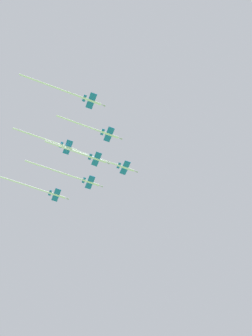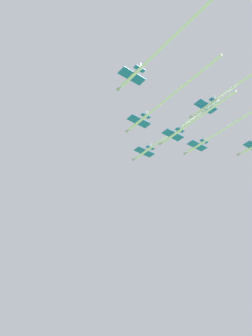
{
  "view_description": "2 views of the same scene",
  "coord_description": "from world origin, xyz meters",
  "px_view_note": "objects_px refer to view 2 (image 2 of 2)",
  "views": [
    {
      "loc": [
        -53.25,
        64.18,
        2.04
      ],
      "look_at": [
        16.65,
        -16.46,
        200.05
      ],
      "focal_mm": 46.33,
      "sensor_mm": 36.0,
      "label": 1
    },
    {
      "loc": [
        123.79,
        25.92,
        121.16
      ],
      "look_at": [
        5.68,
        -28.97,
        202.5
      ],
      "focal_mm": 38.83,
      "sensor_mm": 36.0,
      "label": 2
    }
  ],
  "objects_px": {
    "jet_lead": "(161,140)",
    "jet_starboard_inner": "(210,138)",
    "jet_port_outer": "(186,126)",
    "jet_port_trail": "(222,95)",
    "jet_port_inner": "(158,106)",
    "jet_starboard_outer": "(151,58)"
  },
  "relations": [
    {
      "from": "jet_port_trail",
      "to": "jet_lead",
      "type": "bearing_deg",
      "value": 90.0
    },
    {
      "from": "jet_starboard_inner",
      "to": "jet_port_outer",
      "type": "height_order",
      "value": "jet_starboard_inner"
    },
    {
      "from": "jet_port_outer",
      "to": "jet_port_trail",
      "type": "height_order",
      "value": "jet_port_trail"
    },
    {
      "from": "jet_port_outer",
      "to": "jet_starboard_outer",
      "type": "xyz_separation_m",
      "value": [
        32.22,
        0.18,
        0.41
      ]
    },
    {
      "from": "jet_port_outer",
      "to": "jet_port_trail",
      "type": "bearing_deg",
      "value": -90.0
    },
    {
      "from": "jet_lead",
      "to": "jet_starboard_inner",
      "type": "relative_size",
      "value": 1.25
    },
    {
      "from": "jet_starboard_inner",
      "to": "jet_lead",
      "type": "bearing_deg",
      "value": 143.0
    },
    {
      "from": "jet_port_inner",
      "to": "jet_port_outer",
      "type": "xyz_separation_m",
      "value": [
        -13.38,
        5.12,
        -0.04
      ]
    },
    {
      "from": "jet_port_inner",
      "to": "jet_starboard_outer",
      "type": "bearing_deg",
      "value": -136.63
    },
    {
      "from": "jet_port_outer",
      "to": "jet_port_inner",
      "type": "bearing_deg",
      "value": -173.31
    },
    {
      "from": "jet_port_inner",
      "to": "jet_starboard_inner",
      "type": "bearing_deg",
      "value": 6.15
    },
    {
      "from": "jet_lead",
      "to": "jet_port_inner",
      "type": "relative_size",
      "value": 1.03
    },
    {
      "from": "jet_port_inner",
      "to": "jet_starboard_inner",
      "type": "relative_size",
      "value": 1.22
    },
    {
      "from": "jet_port_outer",
      "to": "jet_starboard_outer",
      "type": "distance_m",
      "value": 32.23
    },
    {
      "from": "jet_port_outer",
      "to": "jet_port_trail",
      "type": "distance_m",
      "value": 16.28
    },
    {
      "from": "jet_starboard_outer",
      "to": "jet_port_outer",
      "type": "bearing_deg",
      "value": 27.97
    },
    {
      "from": "jet_port_inner",
      "to": "jet_port_outer",
      "type": "bearing_deg",
      "value": 6.69
    },
    {
      "from": "jet_lead",
      "to": "jet_port_outer",
      "type": "bearing_deg",
      "value": -90.0
    },
    {
      "from": "jet_port_outer",
      "to": "jet_starboard_outer",
      "type": "height_order",
      "value": "jet_starboard_outer"
    },
    {
      "from": "jet_starboard_outer",
      "to": "jet_port_trail",
      "type": "bearing_deg",
      "value": -2.05
    },
    {
      "from": "jet_starboard_inner",
      "to": "jet_port_outer",
      "type": "xyz_separation_m",
      "value": [
        13.25,
        -5.37,
        -2.33
      ]
    },
    {
      "from": "jet_lead",
      "to": "jet_port_trail",
      "type": "xyz_separation_m",
      "value": [
        13.11,
        25.02,
        0.86
      ]
    }
  ]
}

